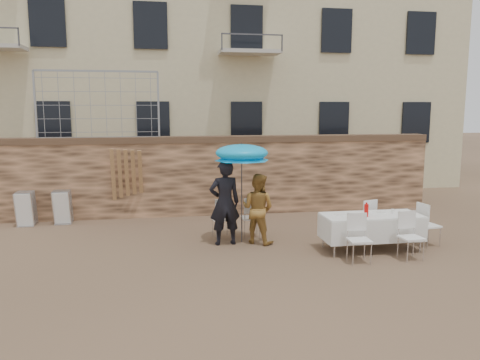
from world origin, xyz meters
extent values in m
plane|color=brown|center=(0.00, 0.00, 0.00)|extent=(80.00, 80.00, 0.00)
cube|color=#876043|center=(0.00, 5.00, 1.10)|extent=(13.00, 0.50, 2.20)
imported|color=black|center=(0.00, 1.88, 0.95)|extent=(0.74, 0.52, 1.90)
imported|color=gold|center=(0.75, 1.88, 0.79)|extent=(0.97, 0.94, 1.58)
cylinder|color=#3F3F44|center=(0.40, 1.98, 0.94)|extent=(0.03, 0.03, 1.87)
cone|color=#099EE2|center=(0.40, 1.98, 1.98)|extent=(1.22, 1.22, 0.22)
cube|color=silver|center=(3.04, 0.95, 0.75)|extent=(2.10, 0.85, 0.05)
cylinder|color=silver|center=(2.09, 0.60, 0.37)|extent=(0.04, 0.04, 0.74)
cylinder|color=silver|center=(3.99, 0.60, 0.37)|extent=(0.04, 0.04, 0.74)
cylinder|color=silver|center=(2.09, 1.29, 0.37)|extent=(0.04, 0.04, 0.74)
cylinder|color=silver|center=(3.99, 1.29, 0.37)|extent=(0.04, 0.04, 0.74)
cylinder|color=red|center=(2.84, 0.80, 0.91)|extent=(0.09, 0.09, 0.26)
camera|label=1|loc=(-1.35, -8.18, 3.01)|focal=35.00mm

